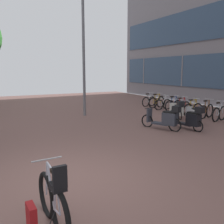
% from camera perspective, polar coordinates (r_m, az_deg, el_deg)
% --- Properties ---
extents(ground, '(21.00, 40.00, 0.13)m').
position_cam_1_polar(ground, '(6.33, 3.71, -12.84)').
color(ground, '#353632').
extents(bicycle_foreground, '(0.66, 1.45, 1.14)m').
position_cam_1_polar(bicycle_foreground, '(4.12, -13.65, -19.44)').
color(bicycle_foreground, black).
rests_on(bicycle_foreground, ground).
extents(bicycle_rack_01, '(1.32, 0.47, 0.98)m').
position_cam_1_polar(bicycle_rack_01, '(12.93, 23.32, -0.34)').
color(bicycle_rack_01, black).
rests_on(bicycle_rack_01, ground).
extents(bicycle_rack_02, '(1.35, 0.49, 0.99)m').
position_cam_1_polar(bicycle_rack_02, '(13.46, 20.80, 0.19)').
color(bicycle_rack_02, black).
rests_on(bicycle_rack_02, ground).
extents(bicycle_rack_03, '(1.32, 0.48, 0.95)m').
position_cam_1_polar(bicycle_rack_03, '(13.91, 17.98, 0.58)').
color(bicycle_rack_03, black).
rests_on(bicycle_rack_03, ground).
extents(bicycle_rack_04, '(1.32, 0.48, 0.97)m').
position_cam_1_polar(bicycle_rack_04, '(14.44, 15.62, 1.03)').
color(bicycle_rack_04, black).
rests_on(bicycle_rack_04, ground).
extents(bicycle_rack_05, '(1.31, 0.48, 0.96)m').
position_cam_1_polar(bicycle_rack_05, '(15.11, 13.92, 1.46)').
color(bicycle_rack_05, black).
rests_on(bicycle_rack_05, ground).
extents(bicycle_rack_06, '(1.29, 0.48, 0.92)m').
position_cam_1_polar(bicycle_rack_06, '(15.62, 11.58, 1.76)').
color(bicycle_rack_06, black).
rests_on(bicycle_rack_06, ground).
extents(bicycle_rack_07, '(1.39, 0.48, 0.98)m').
position_cam_1_polar(bicycle_rack_07, '(16.33, 10.22, 2.19)').
color(bicycle_rack_07, black).
rests_on(bicycle_rack_07, ground).
extents(bicycle_rack_08, '(1.26, 0.48, 0.93)m').
position_cam_1_polar(bicycle_rack_08, '(16.94, 8.43, 2.45)').
color(bicycle_rack_08, black).
rests_on(bicycle_rack_08, ground).
extents(scooter_near, '(0.55, 1.73, 1.01)m').
position_cam_1_polar(scooter_near, '(10.51, 17.48, -1.51)').
color(scooter_near, black).
rests_on(scooter_near, ground).
extents(scooter_mid, '(0.93, 1.59, 0.75)m').
position_cam_1_polar(scooter_mid, '(11.87, 18.31, -0.66)').
color(scooter_mid, black).
rests_on(scooter_mid, ground).
extents(scooter_far, '(0.90, 1.72, 1.05)m').
position_cam_1_polar(scooter_far, '(10.25, 12.13, -1.45)').
color(scooter_far, black).
rests_on(scooter_far, ground).
extents(scooter_extra, '(0.98, 1.68, 0.95)m').
position_cam_1_polar(scooter_extra, '(12.87, 14.77, 0.44)').
color(scooter_extra, black).
rests_on(scooter_extra, ground).
extents(lamp_post, '(0.20, 0.52, 6.29)m').
position_cam_1_polar(lamp_post, '(13.22, -6.52, 14.17)').
color(lamp_post, slate).
rests_on(lamp_post, ground).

